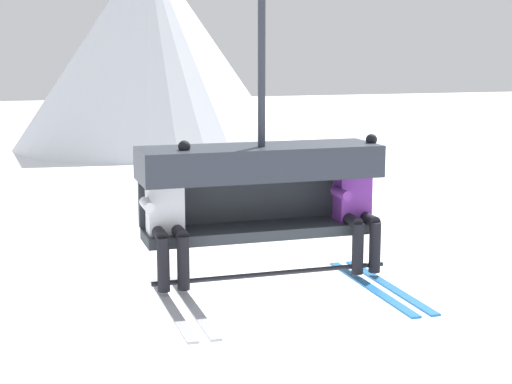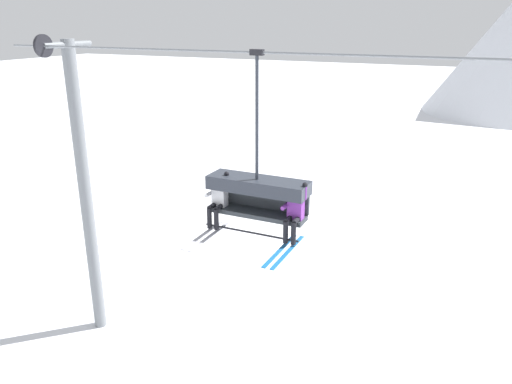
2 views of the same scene
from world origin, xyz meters
The scene contains 4 objects.
mountain_peak_west centered at (6.14, 47.00, 6.86)m, with size 18.88×18.88×13.72m.
chairlift_chair centered at (-1.02, -0.73, 5.56)m, with size 2.27×0.74×3.86m.
skier_white centered at (-1.93, -0.94, 5.25)m, with size 0.48×1.70×1.34m.
skier_purple centered at (-0.09, -0.94, 5.25)m, with size 0.48×1.70×1.34m.
Camera 1 is at (-3.21, -7.66, 6.71)m, focal length 55.00 mm.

